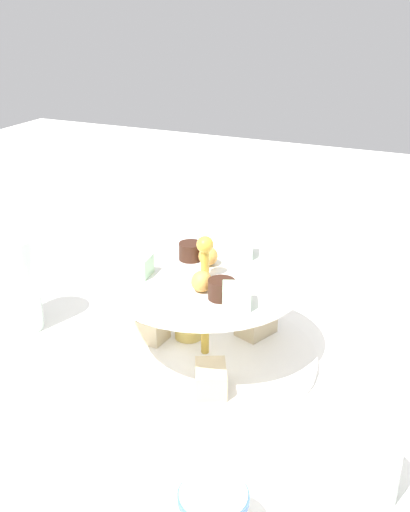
{
  "coord_description": "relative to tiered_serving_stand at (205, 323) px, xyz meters",
  "views": [
    {
      "loc": [
        -0.28,
        0.61,
        0.43
      ],
      "look_at": [
        0.0,
        0.0,
        0.14
      ],
      "focal_mm": 43.98,
      "sensor_mm": 36.0,
      "label": 1
    }
  ],
  "objects": [
    {
      "name": "tiered_serving_stand",
      "position": [
        0.0,
        0.0,
        0.0
      ],
      "size": [
        0.28,
        0.28,
        0.16
      ],
      "color": "white",
      "rests_on": "ground_plane"
    },
    {
      "name": "water_glass_tall_right",
      "position": [
        0.26,
        0.03,
        0.01
      ],
      "size": [
        0.07,
        0.07,
        0.13
      ],
      "primitive_type": "cylinder",
      "color": "silver",
      "rests_on": "ground_plane"
    },
    {
      "name": "ground_plane",
      "position": [
        -0.0,
        0.0,
        -0.05
      ],
      "size": [
        2.4,
        2.4,
        0.0
      ],
      "primitive_type": "plane",
      "color": "white"
    },
    {
      "name": "water_glass_short_left",
      "position": [
        -0.22,
        0.15,
        -0.02
      ],
      "size": [
        0.06,
        0.06,
        0.07
      ],
      "primitive_type": "cylinder",
      "color": "silver",
      "rests_on": "ground_plane"
    },
    {
      "name": "butter_knife_left",
      "position": [
        0.09,
        -0.3,
        -0.05
      ],
      "size": [
        0.16,
        0.09,
        0.0
      ],
      "primitive_type": "cube",
      "rotation": [
        0.0,
        0.0,
        6.74
      ],
      "color": "silver",
      "rests_on": "ground_plane"
    }
  ]
}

